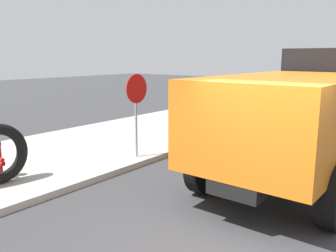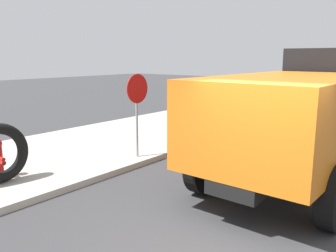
{
  "view_description": "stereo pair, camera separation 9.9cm",
  "coord_description": "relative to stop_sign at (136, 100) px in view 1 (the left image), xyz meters",
  "views": [
    {
      "loc": [
        -4.19,
        -1.93,
        2.78
      ],
      "look_at": [
        1.91,
        2.84,
        1.27
      ],
      "focal_mm": 38.03,
      "sensor_mm": 36.0,
      "label": 1
    },
    {
      "loc": [
        -4.13,
        -2.01,
        2.78
      ],
      "look_at": [
        1.91,
        2.84,
        1.27
      ],
      "focal_mm": 38.03,
      "sensor_mm": 36.0,
      "label": 2
    }
  ],
  "objects": [
    {
      "name": "dump_truck_orange",
      "position": [
        1.74,
        -3.86,
        -0.07
      ],
      "size": [
        7.03,
        2.88,
        3.0
      ],
      "color": "orange",
      "rests_on": "ground"
    },
    {
      "name": "sidewalk_curb",
      "position": [
        -2.54,
        2.13,
        -1.6
      ],
      "size": [
        36.0,
        5.0,
        0.15
      ],
      "primitive_type": "cube",
      "color": "#ADA89E",
      "rests_on": "ground"
    },
    {
      "name": "stop_sign",
      "position": [
        0.0,
        0.0,
        0.0
      ],
      "size": [
        0.76,
        0.08,
        2.2
      ],
      "color": "gray",
      "rests_on": "sidewalk_curb"
    }
  ]
}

